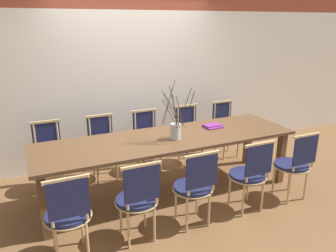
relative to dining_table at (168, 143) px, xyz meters
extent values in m
plane|color=brown|center=(0.00, 0.00, -0.69)|extent=(16.00, 16.00, 0.00)
cube|color=white|center=(0.00, 1.33, 0.47)|extent=(12.00, 0.06, 2.32)
cube|color=brown|center=(0.00, 0.00, 0.06)|extent=(3.29, 0.94, 0.04)
cube|color=brown|center=(-1.54, -0.37, -0.32)|extent=(0.09, 0.09, 0.73)
cube|color=brown|center=(1.54, -0.37, -0.32)|extent=(0.09, 0.09, 0.73)
cube|color=brown|center=(-1.54, 0.37, -0.32)|extent=(0.09, 0.09, 0.73)
cube|color=brown|center=(1.54, 0.37, -0.32)|extent=(0.09, 0.09, 0.73)
cylinder|color=#1E234C|center=(-1.35, -0.74, -0.24)|extent=(0.42, 0.42, 0.04)
cylinder|color=tan|center=(-1.35, -0.74, -0.26)|extent=(0.44, 0.44, 0.01)
cylinder|color=tan|center=(-1.49, -0.60, -0.47)|extent=(0.03, 0.03, 0.43)
cylinder|color=tan|center=(-1.22, -0.60, -0.47)|extent=(0.03, 0.03, 0.43)
cylinder|color=tan|center=(-1.49, -0.88, -0.47)|extent=(0.03, 0.03, 0.43)
cylinder|color=tan|center=(-1.22, -0.88, -0.47)|extent=(0.03, 0.03, 0.43)
cylinder|color=tan|center=(-1.50, -0.92, 0.00)|extent=(0.03, 0.03, 0.44)
cylinder|color=tan|center=(-1.21, -0.92, 0.00)|extent=(0.03, 0.03, 0.44)
cube|color=#1E234C|center=(-1.35, -0.92, 0.02)|extent=(0.36, 0.02, 0.35)
cube|color=tan|center=(-1.35, -0.92, 0.20)|extent=(0.40, 0.03, 0.03)
cylinder|color=#1E234C|center=(-0.68, -0.74, -0.24)|extent=(0.42, 0.42, 0.04)
cylinder|color=tan|center=(-0.68, -0.74, -0.26)|extent=(0.44, 0.44, 0.01)
cylinder|color=tan|center=(-0.82, -0.60, -0.47)|extent=(0.03, 0.03, 0.43)
cylinder|color=tan|center=(-0.54, -0.60, -0.47)|extent=(0.03, 0.03, 0.43)
cylinder|color=tan|center=(-0.82, -0.88, -0.47)|extent=(0.03, 0.03, 0.43)
cylinder|color=tan|center=(-0.54, -0.88, -0.47)|extent=(0.03, 0.03, 0.43)
cylinder|color=tan|center=(-0.83, -0.92, 0.00)|extent=(0.03, 0.03, 0.44)
cylinder|color=tan|center=(-0.53, -0.92, 0.00)|extent=(0.03, 0.03, 0.44)
cube|color=#1E234C|center=(-0.68, -0.92, 0.02)|extent=(0.36, 0.02, 0.35)
cube|color=tan|center=(-0.68, -0.92, 0.20)|extent=(0.40, 0.03, 0.03)
cylinder|color=#1E234C|center=(-0.04, -0.74, -0.24)|extent=(0.42, 0.42, 0.04)
cylinder|color=tan|center=(-0.04, -0.74, -0.26)|extent=(0.44, 0.44, 0.01)
cylinder|color=tan|center=(-0.17, -0.60, -0.47)|extent=(0.03, 0.03, 0.43)
cylinder|color=tan|center=(0.10, -0.60, -0.47)|extent=(0.03, 0.03, 0.43)
cylinder|color=tan|center=(-0.17, -0.88, -0.47)|extent=(0.03, 0.03, 0.43)
cylinder|color=tan|center=(0.10, -0.88, -0.47)|extent=(0.03, 0.03, 0.43)
cylinder|color=tan|center=(-0.18, -0.92, 0.00)|extent=(0.03, 0.03, 0.44)
cylinder|color=tan|center=(0.11, -0.92, 0.00)|extent=(0.03, 0.03, 0.44)
cube|color=#1E234C|center=(-0.04, -0.92, 0.02)|extent=(0.36, 0.02, 0.35)
cube|color=tan|center=(-0.04, -0.92, 0.20)|extent=(0.40, 0.03, 0.03)
cylinder|color=#1E234C|center=(0.68, -0.74, -0.24)|extent=(0.42, 0.42, 0.04)
cylinder|color=tan|center=(0.68, -0.74, -0.26)|extent=(0.44, 0.44, 0.01)
cylinder|color=tan|center=(0.55, -0.60, -0.47)|extent=(0.03, 0.03, 0.43)
cylinder|color=tan|center=(0.82, -0.60, -0.47)|extent=(0.03, 0.03, 0.43)
cylinder|color=tan|center=(0.55, -0.88, -0.47)|extent=(0.03, 0.03, 0.43)
cylinder|color=tan|center=(0.82, -0.88, -0.47)|extent=(0.03, 0.03, 0.43)
cylinder|color=tan|center=(0.54, -0.92, 0.00)|extent=(0.03, 0.03, 0.44)
cylinder|color=tan|center=(0.83, -0.92, 0.00)|extent=(0.03, 0.03, 0.44)
cube|color=#1E234C|center=(0.68, -0.92, 0.02)|extent=(0.36, 0.02, 0.35)
cube|color=tan|center=(0.68, -0.92, 0.20)|extent=(0.40, 0.03, 0.03)
cylinder|color=#1E234C|center=(1.36, -0.74, -0.24)|extent=(0.42, 0.42, 0.04)
cylinder|color=tan|center=(1.36, -0.74, -0.26)|extent=(0.44, 0.44, 0.01)
cylinder|color=tan|center=(1.23, -0.60, -0.47)|extent=(0.03, 0.03, 0.43)
cylinder|color=tan|center=(1.50, -0.60, -0.47)|extent=(0.03, 0.03, 0.43)
cylinder|color=tan|center=(1.23, -0.88, -0.47)|extent=(0.03, 0.03, 0.43)
cylinder|color=tan|center=(1.50, -0.88, -0.47)|extent=(0.03, 0.03, 0.43)
cylinder|color=tan|center=(1.22, -0.92, 0.00)|extent=(0.03, 0.03, 0.44)
cylinder|color=tan|center=(1.51, -0.92, 0.00)|extent=(0.03, 0.03, 0.44)
cube|color=#1E234C|center=(1.36, -0.92, 0.02)|extent=(0.36, 0.02, 0.35)
cube|color=tan|center=(1.36, -0.92, 0.20)|extent=(0.40, 0.03, 0.03)
cylinder|color=#1E234C|center=(-1.38, 0.74, -0.24)|extent=(0.42, 0.42, 0.04)
cylinder|color=tan|center=(-1.38, 0.74, -0.26)|extent=(0.44, 0.44, 0.01)
cylinder|color=tan|center=(-1.24, 0.60, -0.47)|extent=(0.03, 0.03, 0.43)
cylinder|color=tan|center=(-1.52, 0.60, -0.47)|extent=(0.03, 0.03, 0.43)
cylinder|color=tan|center=(-1.24, 0.88, -0.47)|extent=(0.03, 0.03, 0.43)
cylinder|color=tan|center=(-1.52, 0.88, -0.47)|extent=(0.03, 0.03, 0.43)
cylinder|color=tan|center=(-1.23, 0.92, 0.00)|extent=(0.03, 0.03, 0.44)
cylinder|color=tan|center=(-1.53, 0.92, 0.00)|extent=(0.03, 0.03, 0.44)
cube|color=#1E234C|center=(-1.38, 0.92, 0.02)|extent=(0.36, 0.02, 0.35)
cube|color=tan|center=(-1.38, 0.92, 0.20)|extent=(0.40, 0.03, 0.03)
cylinder|color=#1E234C|center=(-0.65, 0.74, -0.24)|extent=(0.42, 0.42, 0.04)
cylinder|color=tan|center=(-0.65, 0.74, -0.26)|extent=(0.44, 0.44, 0.01)
cylinder|color=tan|center=(-0.52, 0.60, -0.47)|extent=(0.03, 0.03, 0.43)
cylinder|color=tan|center=(-0.79, 0.60, -0.47)|extent=(0.03, 0.03, 0.43)
cylinder|color=tan|center=(-0.52, 0.88, -0.47)|extent=(0.03, 0.03, 0.43)
cylinder|color=tan|center=(-0.79, 0.88, -0.47)|extent=(0.03, 0.03, 0.43)
cylinder|color=tan|center=(-0.51, 0.92, 0.00)|extent=(0.03, 0.03, 0.44)
cylinder|color=tan|center=(-0.80, 0.92, 0.00)|extent=(0.03, 0.03, 0.44)
cube|color=#1E234C|center=(-0.65, 0.92, 0.02)|extent=(0.36, 0.02, 0.35)
cube|color=tan|center=(-0.65, 0.92, 0.20)|extent=(0.40, 0.03, 0.03)
cylinder|color=#1E234C|center=(0.02, 0.74, -0.24)|extent=(0.42, 0.42, 0.04)
cylinder|color=tan|center=(0.02, 0.74, -0.26)|extent=(0.44, 0.44, 0.01)
cylinder|color=tan|center=(0.16, 0.60, -0.47)|extent=(0.03, 0.03, 0.43)
cylinder|color=tan|center=(-0.12, 0.60, -0.47)|extent=(0.03, 0.03, 0.43)
cylinder|color=tan|center=(0.16, 0.88, -0.47)|extent=(0.03, 0.03, 0.43)
cylinder|color=tan|center=(-0.12, 0.88, -0.47)|extent=(0.03, 0.03, 0.43)
cylinder|color=tan|center=(0.17, 0.92, 0.00)|extent=(0.03, 0.03, 0.44)
cylinder|color=tan|center=(-0.13, 0.92, 0.00)|extent=(0.03, 0.03, 0.44)
cube|color=#1E234C|center=(0.02, 0.92, 0.02)|extent=(0.36, 0.02, 0.35)
cube|color=tan|center=(0.02, 0.92, 0.20)|extent=(0.40, 0.03, 0.03)
cylinder|color=#1E234C|center=(0.73, 0.74, -0.24)|extent=(0.42, 0.42, 0.04)
cylinder|color=tan|center=(0.73, 0.74, -0.26)|extent=(0.44, 0.44, 0.01)
cylinder|color=tan|center=(0.86, 0.60, -0.47)|extent=(0.03, 0.03, 0.43)
cylinder|color=tan|center=(0.59, 0.60, -0.47)|extent=(0.03, 0.03, 0.43)
cylinder|color=tan|center=(0.86, 0.88, -0.47)|extent=(0.03, 0.03, 0.43)
cylinder|color=tan|center=(0.59, 0.88, -0.47)|extent=(0.03, 0.03, 0.43)
cylinder|color=tan|center=(0.87, 0.92, 0.00)|extent=(0.03, 0.03, 0.44)
cylinder|color=tan|center=(0.58, 0.92, 0.00)|extent=(0.03, 0.03, 0.44)
cube|color=#1E234C|center=(0.73, 0.92, 0.02)|extent=(0.36, 0.02, 0.35)
cube|color=tan|center=(0.73, 0.92, 0.20)|extent=(0.40, 0.03, 0.03)
cylinder|color=#1E234C|center=(1.40, 0.74, -0.24)|extent=(0.42, 0.42, 0.04)
cylinder|color=tan|center=(1.40, 0.74, -0.26)|extent=(0.44, 0.44, 0.01)
cylinder|color=tan|center=(1.54, 0.60, -0.47)|extent=(0.03, 0.03, 0.43)
cylinder|color=tan|center=(1.27, 0.60, -0.47)|extent=(0.03, 0.03, 0.43)
cylinder|color=tan|center=(1.54, 0.88, -0.47)|extent=(0.03, 0.03, 0.43)
cylinder|color=tan|center=(1.27, 0.88, -0.47)|extent=(0.03, 0.03, 0.43)
cylinder|color=tan|center=(1.55, 0.92, 0.00)|extent=(0.03, 0.03, 0.44)
cylinder|color=tan|center=(1.26, 0.92, 0.00)|extent=(0.03, 0.03, 0.44)
cube|color=#1E234C|center=(1.40, 0.92, 0.02)|extent=(0.36, 0.02, 0.35)
cube|color=tan|center=(1.40, 0.92, 0.20)|extent=(0.40, 0.03, 0.03)
cylinder|color=silver|center=(0.06, -0.09, 0.18)|extent=(0.13, 0.13, 0.20)
cylinder|color=#473828|center=(0.09, -0.15, 0.46)|extent=(0.14, 0.06, 0.37)
cylinder|color=#473828|center=(-0.04, -0.14, 0.44)|extent=(0.12, 0.21, 0.32)
cylinder|color=#473828|center=(0.24, -0.13, 0.49)|extent=(0.09, 0.36, 0.44)
cylinder|color=#473828|center=(0.20, -0.09, 0.50)|extent=(0.01, 0.28, 0.46)
cylinder|color=#473828|center=(0.04, -0.11, 0.47)|extent=(0.04, 0.06, 0.37)
cylinder|color=#473828|center=(0.02, -0.14, 0.52)|extent=(0.10, 0.09, 0.48)
cylinder|color=#473828|center=(-0.03, -0.16, 0.49)|extent=(0.15, 0.20, 0.43)
cylinder|color=#473828|center=(0.04, -0.11, 0.45)|extent=(0.06, 0.06, 0.35)
cylinder|color=#473828|center=(0.00, -0.19, 0.47)|extent=(0.22, 0.13, 0.39)
cylinder|color=#473828|center=(0.02, 0.02, 0.53)|extent=(0.23, 0.10, 0.51)
cylinder|color=#473828|center=(0.00, 0.00, 0.49)|extent=(0.18, 0.14, 0.42)
cube|color=#842D8C|center=(0.73, 0.12, 0.09)|extent=(0.25, 0.21, 0.02)
cube|color=#842D8C|center=(0.74, 0.14, 0.11)|extent=(0.24, 0.15, 0.02)
camera|label=1|loc=(-1.58, -3.53, 1.47)|focal=35.00mm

